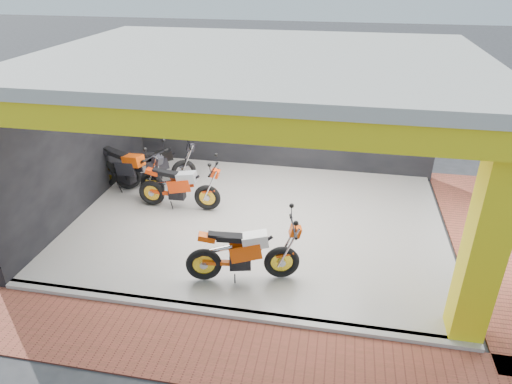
% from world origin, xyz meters
% --- Properties ---
extents(ground, '(80.00, 80.00, 0.00)m').
position_xyz_m(ground, '(0.00, 0.00, 0.00)').
color(ground, '#2D2D30').
rests_on(ground, ground).
extents(showroom_floor, '(8.00, 6.00, 0.10)m').
position_xyz_m(showroom_floor, '(0.00, 2.00, 0.05)').
color(showroom_floor, silver).
rests_on(showroom_floor, ground).
extents(showroom_ceiling, '(8.40, 6.40, 0.20)m').
position_xyz_m(showroom_ceiling, '(0.00, 2.00, 3.60)').
color(showroom_ceiling, beige).
rests_on(showroom_ceiling, corner_column).
extents(back_wall, '(8.20, 0.20, 3.50)m').
position_xyz_m(back_wall, '(0.00, 5.10, 1.75)').
color(back_wall, black).
rests_on(back_wall, ground).
extents(left_wall, '(0.20, 6.20, 3.50)m').
position_xyz_m(left_wall, '(-4.10, 2.00, 1.75)').
color(left_wall, black).
rests_on(left_wall, ground).
extents(corner_column, '(0.50, 0.50, 3.50)m').
position_xyz_m(corner_column, '(3.75, -0.75, 1.75)').
color(corner_column, yellow).
rests_on(corner_column, ground).
extents(header_beam_front, '(8.40, 0.30, 0.40)m').
position_xyz_m(header_beam_front, '(0.00, -1.00, 3.30)').
color(header_beam_front, yellow).
rests_on(header_beam_front, corner_column).
extents(header_beam_right, '(0.30, 6.40, 0.40)m').
position_xyz_m(header_beam_right, '(4.00, 2.00, 3.30)').
color(header_beam_right, yellow).
rests_on(header_beam_right, corner_column).
extents(floor_kerb, '(8.00, 0.20, 0.10)m').
position_xyz_m(floor_kerb, '(0.00, -1.02, 0.05)').
color(floor_kerb, silver).
rests_on(floor_kerb, ground).
extents(paver_front, '(9.00, 1.40, 0.03)m').
position_xyz_m(paver_front, '(0.00, -1.80, 0.01)').
color(paver_front, '#9A4432').
rests_on(paver_front, ground).
extents(paver_right, '(1.40, 7.00, 0.03)m').
position_xyz_m(paver_right, '(4.80, 2.00, 0.01)').
color(paver_right, '#9A4432').
rests_on(paver_right, ground).
extents(moto_hero, '(2.27, 1.28, 1.31)m').
position_xyz_m(moto_hero, '(0.79, 0.02, 0.75)').
color(moto_hero, '#D74609').
rests_on(moto_hero, showroom_floor).
extents(moto_row_a, '(2.07, 0.80, 1.26)m').
position_xyz_m(moto_row_a, '(-1.22, 2.19, 0.73)').
color(moto_row_a, '#EA3709').
rests_on(moto_row_a, showroom_floor).
extents(moto_row_b, '(2.25, 1.61, 1.29)m').
position_xyz_m(moto_row_b, '(-2.21, 3.44, 0.75)').
color(moto_row_b, black).
rests_on(moto_row_b, showroom_floor).
extents(moto_row_c, '(2.48, 1.54, 1.42)m').
position_xyz_m(moto_row_c, '(-2.66, 2.48, 0.81)').
color(moto_row_c, black).
rests_on(moto_row_c, showroom_floor).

